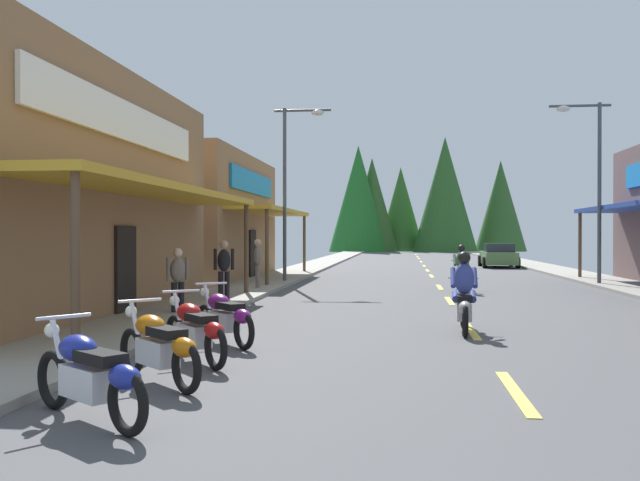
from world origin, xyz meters
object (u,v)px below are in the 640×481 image
Objects in this scene: motorcycle_parked_left_3 at (224,316)px; pedestrian_strolling at (224,266)px; parked_car_curbside at (498,256)px; pedestrian_waiting at (258,261)px; motorcycle_parked_left_2 at (195,329)px; rider_cruising_trailing at (461,272)px; streetlamp_right at (590,168)px; rider_cruising_lead at (464,299)px; pedestrian_by_shop at (178,277)px; streetlamp_left at (293,171)px; motorcycle_parked_left_0 at (89,374)px; motorcycle_parked_left_1 at (158,346)px.

pedestrian_strolling is at bearing -25.92° from motorcycle_parked_left_3.
pedestrian_waiting is at bearing 151.98° from parked_car_curbside.
pedestrian_strolling is at bearing -97.08° from pedestrian_waiting.
motorcycle_parked_left_2 is 14.30m from rider_cruising_trailing.
streetlamp_right is 3.16× the size of rider_cruising_lead.
pedestrian_by_shop is (-12.03, -11.11, -3.45)m from streetlamp_right.
pedestrian_strolling reaches higher than pedestrian_by_shop.
streetlamp_left reaches higher than rider_cruising_lead.
streetlamp_left is 3.88× the size of pedestrian_waiting.
streetlamp_left is 4.28× the size of pedestrian_by_shop.
motorcycle_parked_left_0 is 4.98m from motorcycle_parked_left_3.
pedestrian_waiting is 0.41× the size of parked_car_curbside.
streetlamp_right is at bearing -80.34° from motorcycle_parked_left_0.
rider_cruising_trailing reaches higher than motorcycle_parked_left_1.
motorcycle_parked_left_0 is at bearing -89.81° from pedestrian_waiting.
motorcycle_parked_left_0 is at bearing -116.80° from streetlamp_right.
motorcycle_parked_left_2 is 0.97× the size of pedestrian_waiting.
rider_cruising_trailing is 18.54m from parked_car_curbside.
pedestrian_by_shop is (-2.07, 6.95, 0.43)m from motorcycle_parked_left_1.
pedestrian_by_shop is (-7.09, -7.95, 0.26)m from rider_cruising_trailing.
motorcycle_parked_left_0 is 8.20m from rider_cruising_lead.
pedestrian_by_shop is 0.37× the size of parked_car_curbside.
rider_cruising_trailing is (5.09, 16.69, 0.17)m from motorcycle_parked_left_0.
pedestrian_waiting reaches higher than motorcycle_parked_left_2.
motorcycle_parked_left_2 is 1.07× the size of pedestrian_by_shop.
streetlamp_left reaches higher than pedestrian_strolling.
rider_cruising_trailing is at bearing -70.50° from motorcycle_parked_left_0.
motorcycle_parked_left_0 is (1.08, -19.83, -3.90)m from streetlamp_left.
pedestrian_by_shop is (-2.09, 3.76, 0.43)m from motorcycle_parked_left_3.
streetlamp_right is 3.99× the size of motorcycle_parked_left_2.
streetlamp_left is 18.35m from parked_car_curbside.
streetlamp_right is 14.54m from pedestrian_strolling.
parked_car_curbside is at bearing -5.70° from rider_cruising_lead.
streetlamp_right reaches higher than rider_cruising_lead.
streetlamp_left reaches higher than motorcycle_parked_left_3.
streetlamp_left is at bearing 26.13° from rider_cruising_lead.
motorcycle_parked_left_2 is at bearing 134.34° from rider_cruising_lead.
motorcycle_parked_left_0 is at bearing 151.55° from rider_cruising_lead.
streetlamp_right reaches higher than motorcycle_parked_left_3.
motorcycle_parked_left_0 is 3.29m from motorcycle_parked_left_2.
pedestrian_strolling reaches higher than parked_car_curbside.
rider_cruising_trailing is (5.02, 14.90, 0.17)m from motorcycle_parked_left_1.
motorcycle_parked_left_1 is at bearing 139.01° from motorcycle_parked_left_3.
streetlamp_right is 4.19× the size of motorcycle_parked_left_1.
pedestrian_waiting is (0.30, 7.43, 0.11)m from pedestrian_by_shop.
pedestrian_strolling is at bearing -146.65° from streetlamp_right.
pedestrian_by_shop is at bearing 77.69° from rider_cruising_lead.
motorcycle_parked_left_1 is 0.76× the size of rider_cruising_trailing.
pedestrian_strolling is (0.21, 3.33, 0.10)m from pedestrian_by_shop.
motorcycle_parked_left_2 is 9.00m from pedestrian_strolling.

